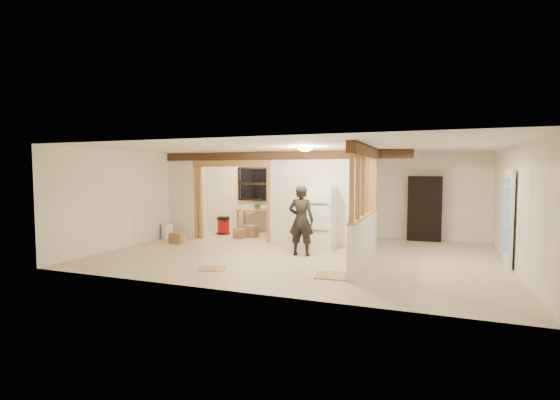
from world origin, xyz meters
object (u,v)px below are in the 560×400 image
at_px(refrigerator, 321,218).
at_px(bookshelf, 425,209).
at_px(work_table, 256,220).
at_px(shop_vac, 223,225).
at_px(woman, 301,220).

distance_m(refrigerator, bookshelf, 3.27).
height_order(work_table, shop_vac, work_table).
bearing_deg(bookshelf, shop_vac, -170.94).
bearing_deg(woman, refrigerator, -105.27).
bearing_deg(work_table, woman, -59.49).
height_order(shop_vac, bookshelf, bookshelf).
bearing_deg(woman, work_table, -52.70).
bearing_deg(refrigerator, woman, -103.14).
height_order(refrigerator, work_table, refrigerator).
relative_size(woman, shop_vac, 2.97).
height_order(refrigerator, bookshelf, bookshelf).
bearing_deg(refrigerator, shop_vac, 160.09).
relative_size(woman, bookshelf, 0.90).
xyz_separation_m(refrigerator, shop_vac, (-3.49, 1.26, -0.51)).
xyz_separation_m(woman, bookshelf, (2.64, 3.17, 0.09)).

